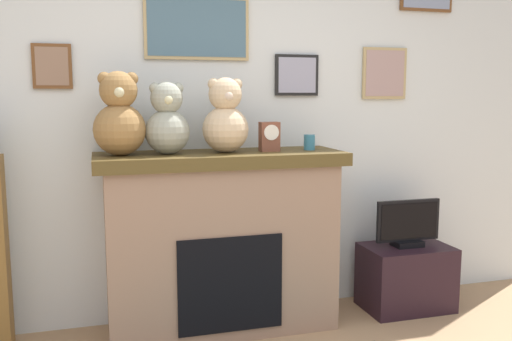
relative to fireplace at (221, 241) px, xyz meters
name	(u,v)px	position (x,y,z in m)	size (l,w,h in m)	color
back_wall	(212,125)	(0.01, 0.31, 0.72)	(5.20, 0.15, 2.60)	silver
fireplace	(221,241)	(0.00, 0.00, 0.00)	(1.55, 0.56, 1.15)	#94725C
tv_stand	(406,277)	(1.33, -0.05, -0.36)	(0.61, 0.40, 0.46)	black
television	(408,225)	(1.33, -0.05, 0.03)	(0.48, 0.14, 0.33)	black
candle_jar	(309,142)	(0.59, -0.02, 0.62)	(0.07, 0.07, 0.10)	teal
mantel_clock	(269,137)	(0.32, -0.02, 0.66)	(0.12, 0.09, 0.19)	brown
teddy_bear_grey	(119,118)	(-0.61, -0.02, 0.79)	(0.31, 0.31, 0.50)	olive
teddy_bear_brown	(167,122)	(-0.33, -0.02, 0.77)	(0.27, 0.27, 0.44)	gray
teddy_bear_tan	(225,119)	(0.03, -0.02, 0.78)	(0.29, 0.29, 0.47)	#CFB18A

